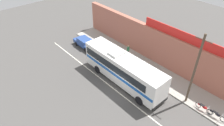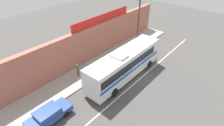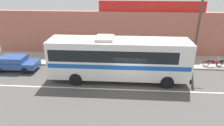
{
  "view_description": "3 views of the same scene",
  "coord_description": "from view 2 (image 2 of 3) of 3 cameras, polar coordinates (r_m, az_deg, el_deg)",
  "views": [
    {
      "loc": [
        12.66,
        -12.72,
        16.72
      ],
      "look_at": [
        -2.72,
        0.75,
        1.9
      ],
      "focal_mm": 32.86,
      "sensor_mm": 36.0,
      "label": 1
    },
    {
      "loc": [
        -15.49,
        -9.47,
        13.72
      ],
      "look_at": [
        -1.89,
        2.07,
        2.1
      ],
      "focal_mm": 28.69,
      "sensor_mm": 36.0,
      "label": 2
    },
    {
      "loc": [
        -0.38,
        -14.72,
        8.16
      ],
      "look_at": [
        -1.47,
        0.95,
        1.51
      ],
      "focal_mm": 32.59,
      "sensor_mm": 36.0,
      "label": 3
    }
  ],
  "objects": [
    {
      "name": "pedestrian_far_left",
      "position": [
        22.38,
        -10.93,
        -1.96
      ],
      "size": [
        0.3,
        0.48,
        1.65
      ],
      "color": "brown",
      "rests_on": "sidewalk_slab"
    },
    {
      "name": "motorcycle_black",
      "position": [
        31.22,
        10.78,
        7.54
      ],
      "size": [
        1.9,
        0.56,
        0.94
      ],
      "color": "black",
      "rests_on": "sidewalk_slab"
    },
    {
      "name": "parked_car",
      "position": [
        18.11,
        -19.5,
        -15.26
      ],
      "size": [
        4.24,
        1.84,
        1.37
      ],
      "color": "#2D4C93",
      "rests_on": "ground_plane"
    },
    {
      "name": "utility_pole",
      "position": [
        27.02,
        8.37,
        12.52
      ],
      "size": [
        1.6,
        0.22,
        8.23
      ],
      "color": "brown",
      "rests_on": "sidewalk_slab"
    },
    {
      "name": "ground_plane",
      "position": [
        22.76,
        7.09,
        -4.31
      ],
      "size": [
        70.0,
        70.0,
        0.0
      ],
      "primitive_type": "plane",
      "color": "#4F4C49"
    },
    {
      "name": "storefront_facade",
      "position": [
        25.52,
        -6.35,
        6.51
      ],
      "size": [
        30.0,
        0.7,
        4.8
      ],
      "primitive_type": "cube",
      "color": "#B26651",
      "rests_on": "ground_plane"
    },
    {
      "name": "storefront_billboard",
      "position": [
        25.85,
        -3.06,
        14.13
      ],
      "size": [
        11.14,
        0.12,
        1.1
      ],
      "primitive_type": "cube",
      "color": "red",
      "rests_on": "storefront_facade"
    },
    {
      "name": "road_center_stripe",
      "position": [
        22.43,
        8.78,
        -5.09
      ],
      "size": [
        30.0,
        0.14,
        0.01
      ],
      "primitive_type": "cube",
      "color": "silver",
      "rests_on": "ground_plane"
    },
    {
      "name": "intercity_bus",
      "position": [
        21.3,
        3.96,
        -0.19
      ],
      "size": [
        11.43,
        2.67,
        3.78
      ],
      "color": "white",
      "rests_on": "ground_plane"
    },
    {
      "name": "sidewalk_slab",
      "position": [
        25.33,
        -2.64,
        0.41
      ],
      "size": [
        30.0,
        3.6,
        0.14
      ],
      "primitive_type": "cube",
      "color": "#A8A399",
      "rests_on": "ground_plane"
    },
    {
      "name": "motorcycle_red",
      "position": [
        30.12,
        9.62,
        6.68
      ],
      "size": [
        1.86,
        0.56,
        0.94
      ],
      "color": "black",
      "rests_on": "sidewalk_slab"
    }
  ]
}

